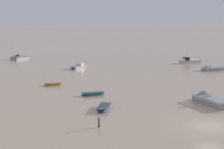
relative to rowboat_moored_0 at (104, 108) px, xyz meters
The scene contains 10 objects.
ground_plane 12.79m from the rowboat_moored_0, 48.63° to the right, with size 800.00×800.00×0.00m, color tan.
rowboat_moored_0 is the anchor object (origin of this frame).
motorboat_moored_1 45.94m from the rowboat_moored_0, 48.05° to the left, with size 5.58×2.16×2.08m.
rowboat_moored_2 7.92m from the rowboat_moored_0, 84.55° to the left, with size 3.45×1.23×0.54m.
motorboat_moored_2 37.13m from the rowboat_moored_0, 37.76° to the left, with size 5.19×1.86×1.75m.
rowboat_moored_3 17.14m from the rowboat_moored_0, 102.07° to the left, with size 3.02×1.29×0.46m.
motorboat_moored_3 34.36m from the rowboat_moored_0, 82.00° to the left, with size 4.15×4.00×1.63m.
motorboat_moored_6 54.08m from the rowboat_moored_0, 97.31° to the left, with size 5.45×5.50×1.97m.
motorboat_moored_7 13.86m from the rowboat_moored_0, ahead, with size 2.88×6.75×2.25m.
mooring_post_near 6.92m from the rowboat_moored_0, 110.80° to the right, with size 0.22×0.22×1.20m.
Camera 1 is at (-20.41, -30.53, 11.25)m, focal length 57.56 mm.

